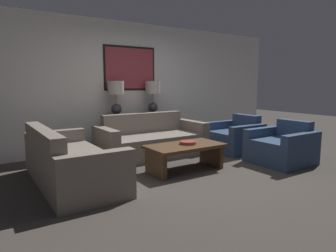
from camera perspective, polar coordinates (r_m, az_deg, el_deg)
name	(u,v)px	position (r m, az deg, el deg)	size (l,w,h in m)	color
ground_plane	(196,173)	(4.76, 5.39, -8.87)	(20.00, 20.00, 0.00)	#3D3833
back_wall	(129,86)	(6.52, -7.40, 7.56)	(8.07, 0.12, 2.65)	silver
console_table	(136,132)	(6.36, -6.17, -1.11)	(1.28, 0.38, 0.74)	#332319
table_lamp_left	(116,94)	(6.10, -9.88, 6.06)	(0.32, 0.32, 0.69)	#333338
table_lamp_right	(153,93)	(6.48, -2.91, 6.29)	(0.32, 0.32, 0.69)	#333338
couch_by_back_wall	(151,141)	(5.80, -3.16, -2.93)	(2.08, 0.92, 0.80)	slate
couch_by_side	(70,164)	(4.42, -18.25, -6.85)	(0.92, 2.08, 0.80)	slate
coffee_table	(185,151)	(4.80, 3.29, -4.84)	(1.23, 0.66, 0.42)	#4C331E
decorative_bowl	(188,143)	(4.82, 3.85, -3.16)	(0.26, 0.26, 0.05)	#93382D
armchair_near_back_wall	(234,138)	(6.32, 12.54, -2.27)	(0.92, 0.92, 0.73)	navy
armchair_near_camera	(282,148)	(5.61, 20.84, -3.91)	(0.92, 0.92, 0.73)	navy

